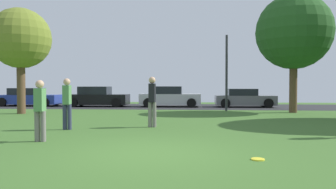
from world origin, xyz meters
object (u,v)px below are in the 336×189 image
at_px(person_thrower, 67,101).
at_px(person_bystander, 152,99).
at_px(frisbee_disc, 258,159).
at_px(parked_car_blue, 29,98).
at_px(street_lamp_post, 227,73).
at_px(parked_car_silver, 170,97).
at_px(oak_tree_right, 21,39).
at_px(person_catcher, 40,108).
at_px(parked_car_black, 97,97).
at_px(parked_car_grey, 244,99).
at_px(maple_tree_far, 294,32).

bearing_deg(person_thrower, person_bystander, 102.61).
bearing_deg(frisbee_disc, person_bystander, 119.30).
xyz_separation_m(parked_car_blue, street_lamp_post, (14.11, -3.72, 1.64)).
bearing_deg(parked_car_silver, frisbee_disc, -79.87).
bearing_deg(oak_tree_right, person_catcher, -58.39).
xyz_separation_m(person_catcher, person_bystander, (2.64, 3.19, 0.11)).
height_order(person_thrower, parked_car_black, person_thrower).
xyz_separation_m(person_thrower, person_catcher, (0.18, -2.32, -0.06)).
height_order(oak_tree_right, person_bystander, oak_tree_right).
bearing_deg(parked_car_black, person_thrower, -77.99).
bearing_deg(parked_car_black, person_catcher, -79.18).
bearing_deg(person_thrower, parked_car_silver, 163.05).
relative_size(oak_tree_right, frisbee_disc, 20.88).
bearing_deg(parked_car_silver, parked_car_grey, 0.31).
height_order(maple_tree_far, frisbee_disc, maple_tree_far).
relative_size(person_catcher, parked_car_black, 0.38).
bearing_deg(person_thrower, frisbee_disc, 49.49).
bearing_deg(maple_tree_far, person_catcher, -134.17).
relative_size(maple_tree_far, frisbee_disc, 24.35).
xyz_separation_m(person_catcher, frisbee_disc, (5.40, -1.74, -0.90)).
distance_m(parked_car_black, street_lamp_post, 9.65).
relative_size(person_bystander, street_lamp_post, 0.41).
distance_m(person_catcher, person_bystander, 4.14).
bearing_deg(oak_tree_right, street_lamp_post, 13.47).
height_order(maple_tree_far, parked_car_grey, maple_tree_far).
height_order(oak_tree_right, person_catcher, oak_tree_right).
bearing_deg(maple_tree_far, frisbee_disc, -110.17).
bearing_deg(frisbee_disc, parked_car_blue, 129.26).
distance_m(maple_tree_far, person_bystander, 10.41).
height_order(oak_tree_right, parked_car_blue, oak_tree_right).
relative_size(person_thrower, frisbee_disc, 6.48).
height_order(person_bystander, street_lamp_post, street_lamp_post).
distance_m(person_catcher, parked_car_grey, 16.44).
relative_size(parked_car_silver, parked_car_grey, 1.05).
height_order(person_thrower, parked_car_grey, person_thrower).
xyz_separation_m(frisbee_disc, parked_car_blue, (-13.39, 16.38, 0.60)).
distance_m(parked_car_blue, parked_car_grey, 15.73).
bearing_deg(oak_tree_right, person_bystander, -33.25).
distance_m(oak_tree_right, parked_car_blue, 7.80).
xyz_separation_m(person_bystander, parked_car_grey, (5.11, 11.31, -0.43)).
bearing_deg(parked_car_silver, parked_car_black, -178.88).
distance_m(person_bystander, parked_car_silver, 11.29).
height_order(person_bystander, parked_car_black, person_bystander).
distance_m(person_catcher, frisbee_disc, 5.74).
xyz_separation_m(frisbee_disc, street_lamp_post, (0.73, 12.66, 2.24)).
bearing_deg(parked_car_silver, oak_tree_right, -140.55).
height_order(person_thrower, person_catcher, person_thrower).
distance_m(person_thrower, street_lamp_post, 10.74).
height_order(person_catcher, street_lamp_post, street_lamp_post).
height_order(parked_car_blue, parked_car_black, parked_car_black).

